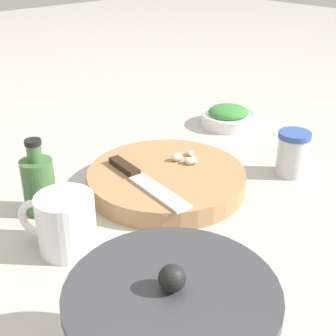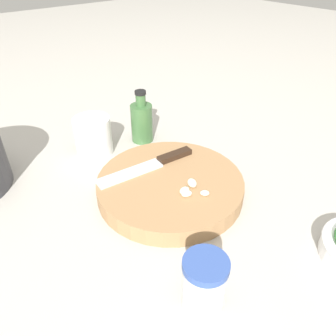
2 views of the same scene
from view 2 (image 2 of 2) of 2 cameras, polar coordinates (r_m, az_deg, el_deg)
ground_plane at (r=0.69m, az=-0.42°, el=-6.68°), size 5.00×5.00×0.00m
cutting_board at (r=0.71m, az=0.37°, el=-3.16°), size 0.32×0.32×0.04m
chef_knife at (r=0.74m, az=-2.75°, el=0.67°), size 0.05×0.24×0.01m
garlic_cloves at (r=0.67m, az=3.95°, el=-3.59°), size 0.06×0.06×0.02m
spice_jar at (r=0.51m, az=6.30°, el=-19.36°), size 0.07×0.07×0.10m
coffee_mug at (r=0.86m, az=-12.79°, el=5.55°), size 0.10×0.12×0.10m
oil_bottle at (r=0.89m, az=-4.59°, el=8.11°), size 0.06×0.06×0.14m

